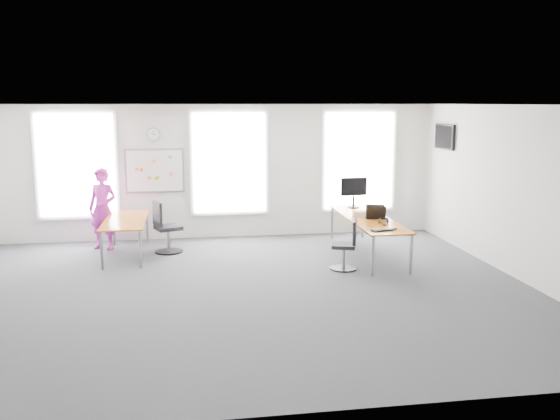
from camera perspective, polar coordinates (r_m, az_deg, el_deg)
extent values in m
plane|color=#2C2D32|center=(9.81, -4.84, -7.75)|extent=(10.00, 10.00, 0.00)
plane|color=white|center=(9.33, -5.12, 10.06)|extent=(10.00, 10.00, 0.00)
plane|color=silver|center=(13.41, -6.18, 3.68)|extent=(10.00, 0.00, 10.00)
plane|color=silver|center=(5.56, -2.07, -5.70)|extent=(10.00, 0.00, 10.00)
plane|color=silver|center=(10.98, 22.04, 1.52)|extent=(0.00, 10.00, 10.00)
cube|color=white|center=(13.55, -18.99, 4.10)|extent=(1.60, 0.06, 2.20)
cube|color=white|center=(13.37, -4.90, 4.54)|extent=(1.60, 0.06, 2.20)
cube|color=white|center=(13.91, 7.57, 4.71)|extent=(1.60, 0.06, 2.20)
cube|color=#BB5217|center=(12.01, 8.42, -0.80)|extent=(0.83, 3.12, 0.03)
cylinder|color=gray|center=(10.60, 8.93, -4.41)|extent=(0.05, 0.05, 0.73)
cylinder|color=gray|center=(10.83, 12.52, -4.21)|extent=(0.05, 0.05, 0.73)
cylinder|color=gray|center=(13.41, 5.04, -1.23)|extent=(0.05, 0.05, 0.73)
cylinder|color=gray|center=(13.59, 7.95, -1.13)|extent=(0.05, 0.05, 0.73)
cube|color=#BB5217|center=(12.17, -14.65, -0.94)|extent=(0.82, 2.04, 0.03)
cylinder|color=gray|center=(11.36, -16.78, -3.77)|extent=(0.05, 0.05, 0.72)
cylinder|color=gray|center=(11.28, -13.27, -3.70)|extent=(0.05, 0.05, 0.72)
cylinder|color=gray|center=(13.22, -15.68, -1.77)|extent=(0.05, 0.05, 0.72)
cylinder|color=gray|center=(13.15, -12.66, -1.69)|extent=(0.05, 0.05, 0.72)
cylinder|color=black|center=(11.05, 6.13, -5.60)|extent=(0.49, 0.49, 0.03)
cylinder|color=gray|center=(11.00, 6.15, -4.53)|extent=(0.06, 0.06, 0.40)
cube|color=black|center=(10.94, 6.17, -3.42)|extent=(0.53, 0.53, 0.07)
cube|color=black|center=(10.87, 7.20, -2.10)|extent=(0.18, 0.39, 0.43)
cylinder|color=black|center=(12.42, -10.63, -3.93)|extent=(0.57, 0.57, 0.03)
cylinder|color=gray|center=(12.37, -10.67, -2.82)|extent=(0.07, 0.07, 0.46)
cube|color=black|center=(12.31, -10.71, -1.68)|extent=(0.62, 0.62, 0.08)
cube|color=black|center=(12.18, -11.73, -0.36)|extent=(0.22, 0.45, 0.49)
imported|color=#C127A7|center=(12.87, -16.70, 0.11)|extent=(0.73, 0.62, 1.71)
cube|color=white|center=(13.38, -11.97, 3.71)|extent=(1.20, 0.03, 0.90)
cylinder|color=gray|center=(13.31, -12.10, 7.13)|extent=(0.30, 0.04, 0.30)
cube|color=black|center=(13.53, 15.57, 6.82)|extent=(0.06, 0.90, 0.55)
cube|color=black|center=(10.83, 9.81, -1.92)|extent=(0.45, 0.26, 0.02)
ellipsoid|color=black|center=(10.97, 11.03, -1.74)|extent=(0.07, 0.12, 0.04)
cylinder|color=black|center=(11.30, 10.01, -1.44)|extent=(0.09, 0.09, 0.01)
cylinder|color=black|center=(11.46, 9.57, -1.05)|extent=(0.04, 0.10, 0.10)
cylinder|color=black|center=(11.50, 10.28, -1.03)|extent=(0.04, 0.10, 0.10)
cylinder|color=gold|center=(11.46, 9.57, -1.05)|extent=(0.01, 0.10, 0.10)
cube|color=black|center=(11.47, 9.93, -0.78)|extent=(0.17, 0.02, 0.02)
cube|color=black|center=(11.84, 9.14, -0.17)|extent=(0.37, 0.18, 0.30)
cube|color=orange|center=(11.77, 9.26, -0.30)|extent=(0.35, 0.19, 0.27)
cube|color=black|center=(11.75, 9.29, -0.26)|extent=(0.38, 0.19, 0.29)
cube|color=beige|center=(12.10, 7.77, -0.38)|extent=(0.35, 0.29, 0.11)
cylinder|color=black|center=(13.14, 7.07, 0.30)|extent=(0.24, 0.24, 0.02)
cylinder|color=black|center=(13.12, 7.08, 0.82)|extent=(0.05, 0.05, 0.24)
cube|color=black|center=(13.05, 7.13, 2.25)|extent=(0.60, 0.11, 0.40)
cube|color=black|center=(13.03, 7.16, 2.24)|extent=(0.55, 0.07, 0.35)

